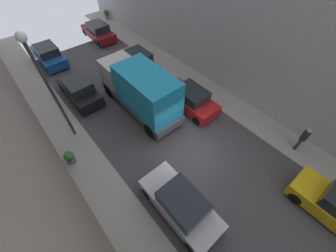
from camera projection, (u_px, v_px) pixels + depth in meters
The scene contains 14 objects.
ground at pixel (188, 150), 12.23m from camera, with size 32.00×32.00×0.00m, color #423F42.
sidewalk_left at pixel (115, 205), 10.07m from camera, with size 2.00×44.00×0.15m, color gray.
sidewalk_right at pixel (239, 111), 14.27m from camera, with size 2.00×44.00×0.15m, color gray.
parked_car_left_2 at pixel (181, 204), 9.46m from camera, with size 1.78×4.20×1.57m.
parked_car_left_3 at pixel (79, 90), 14.75m from camera, with size 1.78×4.20×1.57m.
parked_car_left_4 at pixel (49, 55), 17.75m from camera, with size 1.78×4.20×1.57m.
parked_car_right_2 at pixel (190, 99), 14.13m from camera, with size 1.78×4.20×1.57m.
parked_car_right_3 at pixel (138, 61), 17.17m from camera, with size 1.78×4.20×1.57m.
parked_car_right_4 at pixel (98, 32), 20.57m from camera, with size 1.78×4.20×1.57m.
delivery_truck at pixel (140, 89), 13.12m from camera, with size 2.26×6.60×3.38m.
pedestrian at pixel (303, 138), 11.48m from camera, with size 0.40×0.36×1.72m.
potted_plant_0 at pixel (70, 157), 11.25m from camera, with size 0.54×0.54×0.83m.
potted_plant_2 at pixel (107, 14), 23.48m from camera, with size 0.59×0.59×0.98m.
lamp_post at pixel (45, 80), 9.71m from camera, with size 0.44×0.44×6.44m.
Camera 1 is at (-5.32, -4.37, 10.28)m, focal length 21.86 mm.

